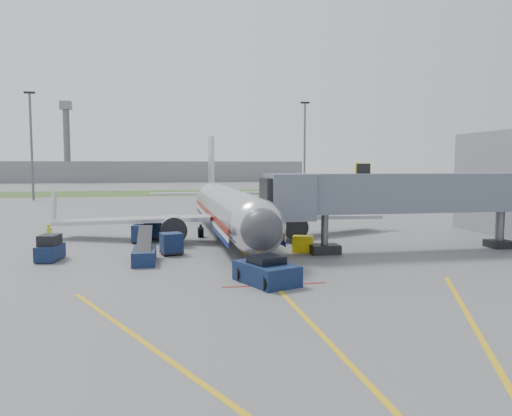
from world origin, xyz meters
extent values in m
plane|color=#565659|center=(0.00, 0.00, 0.00)|extent=(400.00, 400.00, 0.00)
cube|color=#2D4C1E|center=(0.00, 90.00, 0.01)|extent=(300.00, 25.00, 0.01)
cube|color=gold|center=(0.00, -2.00, 0.00)|extent=(0.25, 50.00, 0.01)
cube|color=maroon|center=(0.00, -4.00, 0.00)|extent=(6.00, 0.25, 0.01)
cube|color=gold|center=(-6.00, -14.00, 0.00)|extent=(9.52, 20.04, 0.01)
cube|color=gold|center=(6.00, -14.00, 0.00)|extent=(9.52, 20.04, 0.01)
cylinder|color=silver|center=(0.00, 15.00, 2.70)|extent=(3.80, 28.00, 3.80)
sphere|color=silver|center=(0.00, 1.00, 2.70)|extent=(3.80, 3.80, 3.80)
sphere|color=#38383D|center=(0.00, -0.30, 2.70)|extent=(2.74, 2.74, 2.74)
cube|color=black|center=(0.00, 0.60, 3.25)|extent=(2.20, 1.20, 0.55)
cone|color=silver|center=(0.00, 31.50, 2.70)|extent=(3.80, 5.00, 3.80)
cube|color=#B7BAC1|center=(0.00, 31.00, 6.70)|extent=(0.35, 4.20, 7.00)
cube|color=#B7BAC1|center=(-8.50, 15.00, 1.80)|extent=(15.10, 8.59, 1.13)
cube|color=#B7BAC1|center=(8.50, 15.00, 1.80)|extent=(15.10, 8.59, 1.13)
cylinder|color=silver|center=(-5.20, 12.00, 1.35)|extent=(2.10, 3.60, 2.10)
cylinder|color=silver|center=(5.20, 12.00, 1.35)|extent=(2.10, 3.60, 2.10)
cube|color=maroon|center=(1.92, 15.00, 2.35)|extent=(0.05, 28.00, 0.45)
cube|color=navy|center=(1.92, 15.00, 1.45)|extent=(0.05, 28.00, 0.35)
cylinder|color=black|center=(0.00, 2.00, 0.30)|extent=(0.28, 0.70, 0.70)
cylinder|color=black|center=(-2.60, 15.50, 0.45)|extent=(0.50, 1.00, 1.00)
cylinder|color=black|center=(2.60, 15.50, 0.45)|extent=(0.50, 1.00, 1.00)
cube|color=slate|center=(13.00, 5.00, 4.60)|extent=(20.00, 3.00, 3.00)
cube|color=slate|center=(3.20, 5.00, 4.40)|extent=(3.20, 3.60, 3.40)
cube|color=black|center=(2.00, 5.00, 4.40)|extent=(1.60, 3.00, 2.80)
cube|color=#D7BD0C|center=(9.00, 5.00, 6.40)|extent=(1.20, 0.15, 1.00)
cylinder|color=#595B60|center=(6.00, 5.00, 1.55)|extent=(0.56, 0.56, 3.10)
cube|color=black|center=(6.00, 5.00, 0.35)|extent=(2.20, 1.60, 0.70)
cylinder|color=#595B60|center=(21.00, 5.00, 1.55)|extent=(0.70, 0.70, 3.10)
cube|color=black|center=(21.00, 5.00, 0.30)|extent=(1.80, 1.80, 0.60)
cylinder|color=#595B60|center=(-30.00, 70.00, 10.00)|extent=(0.44, 0.44, 20.00)
cube|color=black|center=(-30.00, 70.00, 20.20)|extent=(2.00, 0.40, 0.40)
cylinder|color=#595B60|center=(25.00, 75.00, 10.00)|extent=(0.44, 0.44, 20.00)
cube|color=black|center=(25.00, 75.00, 20.20)|extent=(2.00, 0.40, 0.40)
cube|color=slate|center=(-10.00, 170.00, 4.00)|extent=(120.00, 14.00, 8.00)
cylinder|color=#595B60|center=(-40.00, 165.00, 14.00)|extent=(2.40, 2.40, 28.00)
cube|color=slate|center=(-40.00, 165.00, 28.50)|extent=(4.00, 4.00, 3.00)
cube|color=#0C1536|center=(-0.36, -3.50, 0.58)|extent=(3.59, 4.41, 1.17)
cube|color=black|center=(-0.36, -3.50, 1.32)|extent=(2.21, 2.21, 0.53)
cylinder|color=black|center=(-0.73, -5.13, 0.42)|extent=(0.53, 0.87, 0.85)
cylinder|color=black|center=(1.04, -4.42, 0.42)|extent=(0.53, 0.87, 0.85)
cylinder|color=black|center=(-1.76, -2.58, 0.42)|extent=(0.53, 0.87, 0.85)
cylinder|color=black|center=(0.01, -1.87, 0.42)|extent=(0.53, 0.87, 0.85)
cube|color=#0C1536|center=(-14.02, 6.13, 0.58)|extent=(1.72, 2.79, 1.05)
cube|color=black|center=(-14.02, 6.13, 1.47)|extent=(1.48, 1.84, 0.74)
cylinder|color=black|center=(-14.67, 5.26, 0.26)|extent=(0.30, 0.55, 0.53)
cylinder|color=black|center=(-13.63, 5.12, 0.26)|extent=(0.30, 0.55, 0.53)
cylinder|color=black|center=(-14.41, 7.14, 0.26)|extent=(0.30, 0.55, 0.53)
cylinder|color=black|center=(-13.37, 6.99, 0.26)|extent=(0.30, 0.55, 0.53)
cube|color=#0C1536|center=(-6.82, 14.79, 0.97)|extent=(1.92, 1.92, 1.59)
cube|color=black|center=(-6.82, 14.79, 0.18)|extent=(1.98, 1.98, 0.12)
cylinder|color=black|center=(-7.56, 14.34, 0.14)|extent=(0.29, 0.33, 0.29)
cylinder|color=black|center=(-6.37, 14.05, 0.14)|extent=(0.29, 0.33, 0.29)
cylinder|color=black|center=(-7.27, 15.53, 0.14)|extent=(0.29, 0.33, 0.29)
cylinder|color=black|center=(-6.08, 15.24, 0.14)|extent=(0.29, 0.33, 0.29)
cube|color=#0C1536|center=(-5.50, 6.77, 0.91)|extent=(1.79, 1.79, 1.48)
cube|color=black|center=(-5.50, 6.77, 0.17)|extent=(1.85, 1.85, 0.11)
cylinder|color=black|center=(-5.92, 6.08, 0.13)|extent=(0.27, 0.31, 0.27)
cylinder|color=black|center=(-4.80, 6.35, 0.13)|extent=(0.27, 0.31, 0.27)
cylinder|color=black|center=(-6.19, 7.19, 0.13)|extent=(0.27, 0.31, 0.27)
cylinder|color=black|center=(-5.07, 7.47, 0.13)|extent=(0.27, 0.31, 0.27)
cube|color=#0C1536|center=(-7.94, 12.96, 0.87)|extent=(1.68, 1.68, 1.42)
cube|color=black|center=(-7.94, 12.96, 0.16)|extent=(1.73, 1.73, 0.11)
cylinder|color=black|center=(-8.59, 12.53, 0.13)|extent=(0.25, 0.29, 0.26)
cylinder|color=black|center=(-7.51, 12.30, 0.13)|extent=(0.25, 0.29, 0.26)
cylinder|color=black|center=(-8.36, 13.61, 0.13)|extent=(0.25, 0.29, 0.26)
cylinder|color=black|center=(-7.29, 13.38, 0.13)|extent=(0.25, 0.29, 0.26)
cube|color=#0C1536|center=(-7.42, 4.00, 0.49)|extent=(1.61, 3.96, 0.98)
cube|color=black|center=(-7.41, 4.55, 1.53)|extent=(1.07, 4.42, 1.54)
cylinder|color=black|center=(-7.99, 2.59, 0.31)|extent=(0.25, 0.62, 0.61)
cylinder|color=black|center=(-6.90, 2.57, 0.31)|extent=(0.25, 0.62, 0.61)
cylinder|color=black|center=(-7.93, 5.43, 0.31)|extent=(0.25, 0.62, 0.61)
cylinder|color=black|center=(-6.84, 5.41, 0.31)|extent=(0.25, 0.62, 0.61)
cube|color=#D7BD0C|center=(4.58, 6.02, 0.63)|extent=(1.84, 1.56, 1.25)
cylinder|color=black|center=(4.10, 6.21, 0.16)|extent=(0.31, 0.37, 0.31)
cylinder|color=black|center=(5.07, 5.82, 0.16)|extent=(0.31, 0.37, 0.31)
imported|color=#AFCD18|center=(-15.81, 14.55, 0.83)|extent=(0.71, 0.71, 1.65)
camera|label=1|loc=(-6.25, -30.98, 6.80)|focal=35.00mm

